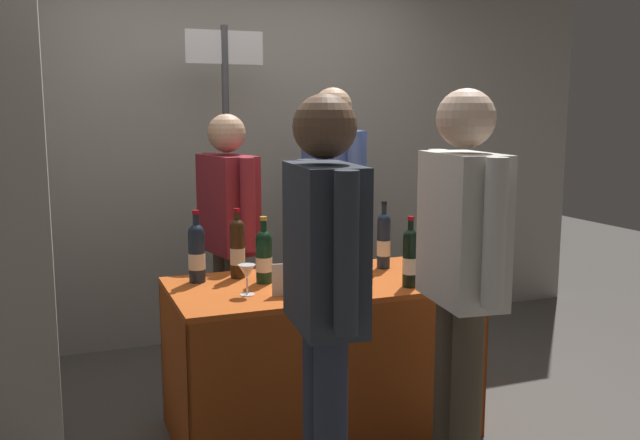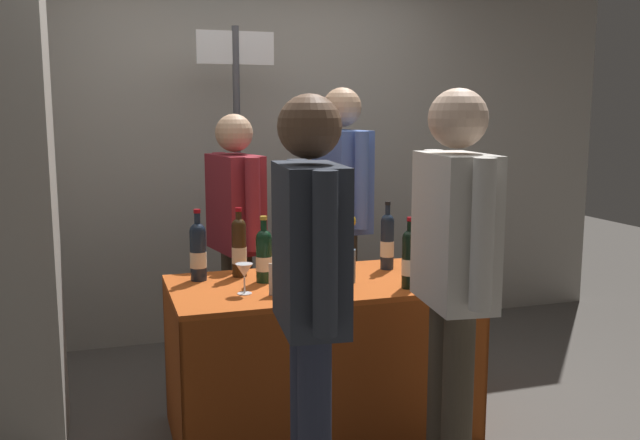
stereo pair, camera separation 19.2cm
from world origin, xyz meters
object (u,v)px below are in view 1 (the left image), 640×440
featured_wine_bottle (197,252)px  vendor_presenter (333,199)px  booth_signpost (227,157)px  display_bottle_0 (264,255)px  flower_vase (347,256)px  wine_glass_near_vendor (247,272)px  tasting_table (320,328)px  taster_foreground_right (461,260)px

featured_wine_bottle → vendor_presenter: bearing=33.3°
vendor_presenter → booth_signpost: booth_signpost is taller
display_bottle_0 → flower_vase: (0.37, -0.13, -0.00)m
display_bottle_0 → booth_signpost: booth_signpost is taller
featured_wine_bottle → wine_glass_near_vendor: (0.16, -0.32, -0.04)m
display_bottle_0 → wine_glass_near_vendor: display_bottle_0 is taller
display_bottle_0 → featured_wine_bottle: bearing=156.1°
tasting_table → display_bottle_0: 0.45m
vendor_presenter → flower_vase: bearing=-22.5°
wine_glass_near_vendor → display_bottle_0: bearing=54.1°
display_bottle_0 → booth_signpost: size_ratio=0.15×
featured_wine_bottle → vendor_presenter: vendor_presenter is taller
display_bottle_0 → taster_foreground_right: 1.01m
vendor_presenter → booth_signpost: size_ratio=0.82×
wine_glass_near_vendor → vendor_presenter: 1.25m
featured_wine_bottle → display_bottle_0: featured_wine_bottle is taller
featured_wine_bottle → taster_foreground_right: (0.85, -0.96, 0.09)m
display_bottle_0 → flower_vase: flower_vase is taller
display_bottle_0 → wine_glass_near_vendor: (-0.13, -0.19, -0.03)m
tasting_table → taster_foreground_right: bearing=-68.4°
wine_glass_near_vendor → booth_signpost: booth_signpost is taller
flower_vase → vendor_presenter: size_ratio=0.23×
tasting_table → wine_glass_near_vendor: size_ratio=10.33×
wine_glass_near_vendor → booth_signpost: bearing=79.9°
tasting_table → wine_glass_near_vendor: 0.53m
featured_wine_bottle → taster_foreground_right: 1.29m
wine_glass_near_vendor → booth_signpost: (0.23, 1.29, 0.43)m
taster_foreground_right → flower_vase: bearing=21.4°
tasting_table → vendor_presenter: 1.06m
wine_glass_near_vendor → flower_vase: bearing=6.5°
tasting_table → vendor_presenter: size_ratio=0.84×
vendor_presenter → taster_foreground_right: bearing=-8.4°
display_bottle_0 → flower_vase: 0.40m
display_bottle_0 → tasting_table: bearing=-16.5°
flower_vase → booth_signpost: booth_signpost is taller
tasting_table → wine_glass_near_vendor: (-0.39, -0.11, 0.34)m
flower_vase → vendor_presenter: (0.29, 0.89, 0.15)m
flower_vase → wine_glass_near_vendor: bearing=-173.5°
vendor_presenter → taster_foreground_right: vendor_presenter is taller
taster_foreground_right → booth_signpost: bearing=20.4°
display_bottle_0 → vendor_presenter: (0.66, 0.76, 0.15)m
display_bottle_0 → flower_vase: size_ratio=0.81×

